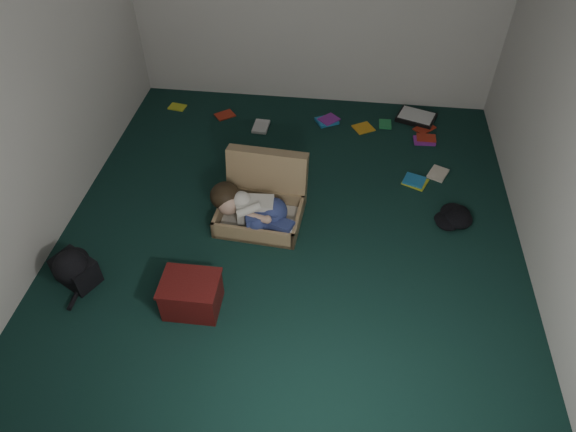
# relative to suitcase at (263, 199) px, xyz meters

# --- Properties ---
(floor) EXTENTS (4.50, 4.50, 0.00)m
(floor) POSITION_rel_suitcase_xyz_m (0.28, -0.23, -0.16)
(floor) COLOR black
(floor) RESTS_ON ground
(wall_front) EXTENTS (4.50, 0.00, 4.50)m
(wall_front) POSITION_rel_suitcase_xyz_m (0.28, -2.48, 1.14)
(wall_front) COLOR silver
(wall_front) RESTS_ON ground
(wall_left) EXTENTS (0.00, 4.50, 4.50)m
(wall_left) POSITION_rel_suitcase_xyz_m (-1.72, -0.23, 1.14)
(wall_left) COLOR silver
(wall_left) RESTS_ON ground
(suitcase) EXTENTS (0.78, 0.76, 0.54)m
(suitcase) POSITION_rel_suitcase_xyz_m (0.00, 0.00, 0.00)
(suitcase) COLOR #A08158
(suitcase) RESTS_ON floor
(person) EXTENTS (0.79, 0.42, 0.33)m
(person) POSITION_rel_suitcase_xyz_m (-0.06, -0.18, 0.04)
(person) COLOR silver
(person) RESTS_ON suitcase
(maroon_bin) EXTENTS (0.43, 0.34, 0.30)m
(maroon_bin) POSITION_rel_suitcase_xyz_m (-0.37, -1.11, -0.01)
(maroon_bin) COLOR #4A100F
(maroon_bin) RESTS_ON floor
(backpack) EXTENTS (0.52, 0.48, 0.25)m
(backpack) POSITION_rel_suitcase_xyz_m (-1.35, -0.97, -0.04)
(backpack) COLOR black
(backpack) RESTS_ON floor
(clothing_pile) EXTENTS (0.43, 0.37, 0.13)m
(clothing_pile) POSITION_rel_suitcase_xyz_m (1.74, 0.07, -0.10)
(clothing_pile) COLOR black
(clothing_pile) RESTS_ON floor
(paper_tray) EXTENTS (0.49, 0.42, 0.06)m
(paper_tray) POSITION_rel_suitcase_xyz_m (1.48, 1.72, -0.13)
(paper_tray) COLOR black
(paper_tray) RESTS_ON floor
(book_scatter) EXTENTS (3.11, 1.23, 0.02)m
(book_scatter) POSITION_rel_suitcase_xyz_m (0.65, 1.32, -0.15)
(book_scatter) COLOR #C9D024
(book_scatter) RESTS_ON floor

